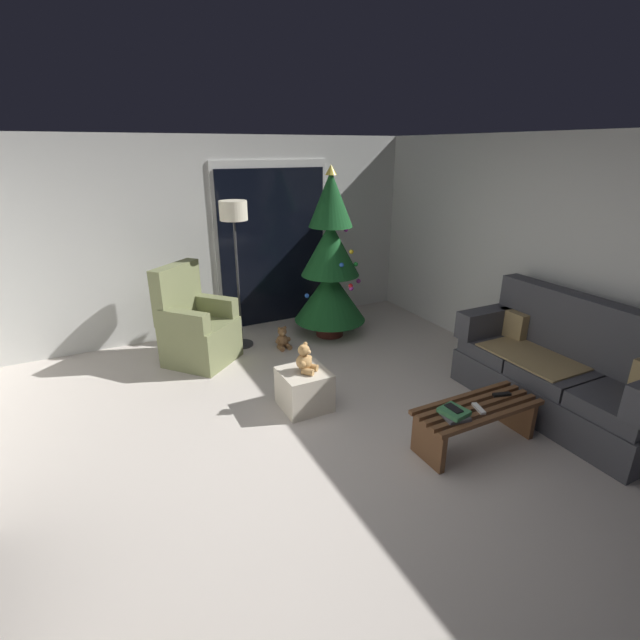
{
  "coord_description": "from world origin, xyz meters",
  "views": [
    {
      "loc": [
        -1.4,
        -2.83,
        2.35
      ],
      "look_at": [
        0.4,
        0.7,
        0.85
      ],
      "focal_mm": 25.69,
      "sensor_mm": 36.0,
      "label": 1
    }
  ],
  "objects_px": {
    "teddy_bear_honey": "(305,360)",
    "teddy_bear_chestnut_by_tree": "(283,339)",
    "christmas_tree": "(330,265)",
    "book_stack": "(454,413)",
    "cell_phone": "(454,408)",
    "armchair": "(196,328)",
    "coffee_table": "(476,418)",
    "floor_lamp": "(234,225)",
    "ottoman": "(304,389)",
    "remote_black": "(502,394)",
    "remote_white": "(479,408)",
    "couch": "(562,372)"
  },
  "relations": [
    {
      "from": "coffee_table",
      "to": "teddy_bear_honey",
      "type": "xyz_separation_m",
      "value": [
        -1.01,
        1.17,
        0.25
      ]
    },
    {
      "from": "remote_black",
      "to": "cell_phone",
      "type": "relative_size",
      "value": 1.08
    },
    {
      "from": "armchair",
      "to": "floor_lamp",
      "type": "xyz_separation_m",
      "value": [
        0.59,
        0.19,
        1.1
      ]
    },
    {
      "from": "remote_black",
      "to": "ottoman",
      "type": "xyz_separation_m",
      "value": [
        -1.31,
        1.16,
        -0.2
      ]
    },
    {
      "from": "teddy_bear_honey",
      "to": "teddy_bear_chestnut_by_tree",
      "type": "xyz_separation_m",
      "value": [
        0.34,
        1.38,
        -0.38
      ]
    },
    {
      "from": "teddy_bear_chestnut_by_tree",
      "to": "christmas_tree",
      "type": "bearing_deg",
      "value": 9.7
    },
    {
      "from": "christmas_tree",
      "to": "armchair",
      "type": "height_order",
      "value": "christmas_tree"
    },
    {
      "from": "book_stack",
      "to": "cell_phone",
      "type": "xyz_separation_m",
      "value": [
        0.01,
        0.02,
        0.04
      ]
    },
    {
      "from": "couch",
      "to": "ottoman",
      "type": "distance_m",
      "value": 2.4
    },
    {
      "from": "remote_white",
      "to": "coffee_table",
      "type": "bearing_deg",
      "value": -115.02
    },
    {
      "from": "book_stack",
      "to": "armchair",
      "type": "distance_m",
      "value": 3.06
    },
    {
      "from": "coffee_table",
      "to": "armchair",
      "type": "relative_size",
      "value": 0.97
    },
    {
      "from": "christmas_tree",
      "to": "floor_lamp",
      "type": "relative_size",
      "value": 1.21
    },
    {
      "from": "ottoman",
      "to": "teddy_bear_honey",
      "type": "height_order",
      "value": "teddy_bear_honey"
    },
    {
      "from": "coffee_table",
      "to": "teddy_bear_chestnut_by_tree",
      "type": "height_order",
      "value": "coffee_table"
    },
    {
      "from": "remote_white",
      "to": "armchair",
      "type": "distance_m",
      "value": 3.19
    },
    {
      "from": "couch",
      "to": "remote_white",
      "type": "height_order",
      "value": "couch"
    },
    {
      "from": "remote_white",
      "to": "cell_phone",
      "type": "distance_m",
      "value": 0.25
    },
    {
      "from": "christmas_tree",
      "to": "couch",
      "type": "bearing_deg",
      "value": -68.55
    },
    {
      "from": "armchair",
      "to": "teddy_bear_honey",
      "type": "xyz_separation_m",
      "value": [
        0.67,
        -1.51,
        0.1
      ]
    },
    {
      "from": "floor_lamp",
      "to": "teddy_bear_chestnut_by_tree",
      "type": "height_order",
      "value": "floor_lamp"
    },
    {
      "from": "floor_lamp",
      "to": "remote_black",
      "type": "bearing_deg",
      "value": -63.97
    },
    {
      "from": "cell_phone",
      "to": "floor_lamp",
      "type": "relative_size",
      "value": 0.08
    },
    {
      "from": "floor_lamp",
      "to": "teddy_bear_honey",
      "type": "xyz_separation_m",
      "value": [
        0.09,
        -1.7,
        -1.0
      ]
    },
    {
      "from": "remote_white",
      "to": "floor_lamp",
      "type": "relative_size",
      "value": 0.09
    },
    {
      "from": "book_stack",
      "to": "remote_white",
      "type": "bearing_deg",
      "value": -1.71
    },
    {
      "from": "ottoman",
      "to": "teddy_bear_chestnut_by_tree",
      "type": "height_order",
      "value": "ottoman"
    },
    {
      "from": "remote_black",
      "to": "floor_lamp",
      "type": "xyz_separation_m",
      "value": [
        -1.39,
        2.85,
        1.12
      ]
    },
    {
      "from": "armchair",
      "to": "christmas_tree",
      "type": "bearing_deg",
      "value": -0.19
    },
    {
      "from": "book_stack",
      "to": "teddy_bear_chestnut_by_tree",
      "type": "relative_size",
      "value": 0.82
    },
    {
      "from": "cell_phone",
      "to": "floor_lamp",
      "type": "bearing_deg",
      "value": 103.97
    },
    {
      "from": "book_stack",
      "to": "christmas_tree",
      "type": "relative_size",
      "value": 0.11
    },
    {
      "from": "christmas_tree",
      "to": "teddy_bear_chestnut_by_tree",
      "type": "bearing_deg",
      "value": -170.3
    },
    {
      "from": "book_stack",
      "to": "teddy_bear_honey",
      "type": "xyz_separation_m",
      "value": [
        -0.71,
        1.22,
        0.09
      ]
    },
    {
      "from": "remote_black",
      "to": "ottoman",
      "type": "bearing_deg",
      "value": 65.68
    },
    {
      "from": "christmas_tree",
      "to": "teddy_bear_honey",
      "type": "bearing_deg",
      "value": -125.39
    },
    {
      "from": "ottoman",
      "to": "teddy_bear_honey",
      "type": "xyz_separation_m",
      "value": [
        0.01,
        -0.01,
        0.31
      ]
    },
    {
      "from": "couch",
      "to": "christmas_tree",
      "type": "distance_m",
      "value": 2.88
    },
    {
      "from": "remote_white",
      "to": "remote_black",
      "type": "xyz_separation_m",
      "value": [
        0.34,
        0.08,
        0.0
      ]
    },
    {
      "from": "couch",
      "to": "armchair",
      "type": "distance_m",
      "value": 3.82
    },
    {
      "from": "christmas_tree",
      "to": "remote_white",
      "type": "bearing_deg",
      "value": -92.17
    },
    {
      "from": "coffee_table",
      "to": "teddy_bear_chestnut_by_tree",
      "type": "bearing_deg",
      "value": 104.74
    },
    {
      "from": "book_stack",
      "to": "remote_black",
      "type": "bearing_deg",
      "value": 6.67
    },
    {
      "from": "remote_white",
      "to": "ottoman",
      "type": "xyz_separation_m",
      "value": [
        -0.97,
        1.23,
        -0.2
      ]
    },
    {
      "from": "armchair",
      "to": "coffee_table",
      "type": "bearing_deg",
      "value": -57.88
    },
    {
      "from": "book_stack",
      "to": "cell_phone",
      "type": "distance_m",
      "value": 0.04
    },
    {
      "from": "couch",
      "to": "armchair",
      "type": "bearing_deg",
      "value": 136.46
    },
    {
      "from": "armchair",
      "to": "teddy_bear_chestnut_by_tree",
      "type": "bearing_deg",
      "value": -7.33
    },
    {
      "from": "coffee_table",
      "to": "teddy_bear_honey",
      "type": "distance_m",
      "value": 1.57
    },
    {
      "from": "christmas_tree",
      "to": "ottoman",
      "type": "distance_m",
      "value": 1.99
    }
  ]
}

